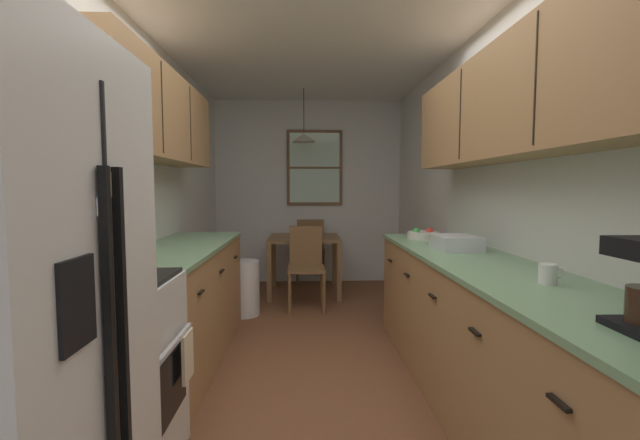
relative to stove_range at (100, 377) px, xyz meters
The scene contains 23 objects.
ground_plane 1.83m from the stove_range, 55.82° to the left, with size 12.00×12.00×0.00m, color brown.
wall_left 1.71m from the stove_range, 103.65° to the left, with size 0.10×9.00×2.55m, color silver.
wall_right 2.88m from the stove_range, 31.99° to the left, with size 0.10×9.00×2.55m, color silver.
wall_back 4.31m from the stove_range, 76.41° to the left, with size 4.40×0.10×2.55m, color silver.
ceiling_slab 2.76m from the stove_range, 55.82° to the left, with size 4.40×9.00×0.08m, color white.
stove_range is the anchor object (origin of this frame).
microwave_over_range 1.21m from the stove_range, behind, with size 0.39×0.61×0.32m.
counter_left 1.30m from the stove_range, 90.24° to the left, with size 0.64×1.99×0.90m.
upper_cabinets_left 1.87m from the stove_range, 96.63° to the left, with size 0.33×2.07×0.64m.
counter_right 2.06m from the stove_range, 13.99° to the left, with size 0.64×3.09×0.90m.
upper_cabinets_right 2.56m from the stove_range, 11.83° to the left, with size 0.33×2.77×0.64m.
dining_table 3.49m from the stove_range, 74.43° to the left, with size 0.87×0.84×0.73m.
dining_chair_near 2.89m from the stove_range, 70.70° to the left, with size 0.41×0.41×0.90m.
dining_chair_far 4.11m from the stove_range, 75.62° to the left, with size 0.40×0.40×0.90m.
pendant_light 3.78m from the stove_range, 74.43° to the left, with size 0.30×0.30×0.65m.
back_window 4.34m from the stove_range, 74.99° to the left, with size 0.78×0.05×1.05m.
trash_bin 2.50m from the stove_range, 83.22° to the left, with size 0.34×0.34×0.57m, color white.
storage_canister 0.80m from the stove_range, 90.51° to the left, with size 0.11×0.11×0.16m.
dish_towel 0.39m from the stove_range, 23.61° to the left, with size 0.02×0.16×0.24m, color beige.
mug_by_coffeemaker 2.09m from the stove_range, ahead, with size 0.12×0.08×0.09m.
fruit_bowl 2.59m from the stove_range, 40.04° to the left, with size 0.26×0.26×0.09m.
dish_rack 2.28m from the stove_range, 26.46° to the left, with size 0.28×0.34×0.10m, color silver.
table_serving_bowl 3.52m from the stove_range, 72.65° to the left, with size 0.17×0.17×0.06m, color #E0D14C.
Camera 1 is at (-0.06, -2.36, 1.33)m, focal length 23.66 mm.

